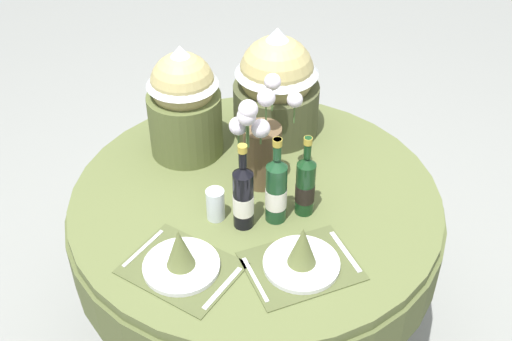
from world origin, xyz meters
TOP-DOWN VIEW (x-y plane):
  - ground at (0.00, 0.00)m, footprint 8.00×8.00m
  - dining_table at (0.00, 0.00)m, footprint 1.34×1.34m
  - place_setting_left at (-0.21, -0.37)m, footprint 0.42×0.40m
  - place_setting_right at (0.16, -0.34)m, footprint 0.42×0.38m
  - flower_vase at (0.02, 0.06)m, footprint 0.24×0.29m
  - wine_bottle_left at (0.07, -0.12)m, footprint 0.07×0.07m
  - wine_bottle_centre at (-0.03, -0.16)m, footprint 0.07×0.07m
  - wine_bottle_right at (0.17, -0.08)m, footprint 0.07×0.07m
  - tumbler_near_left at (-0.13, -0.13)m, footprint 0.06×0.06m
  - gift_tub_back_left at (-0.27, 0.26)m, footprint 0.28×0.28m
  - gift_tub_back_centre at (0.06, 0.40)m, footprint 0.34×0.34m

SIDE VIEW (x-z plane):
  - ground at x=0.00m, z-range 0.00..0.00m
  - dining_table at x=0.00m, z-range 0.25..1.02m
  - place_setting_left at x=-0.21m, z-range 0.74..0.90m
  - place_setting_right at x=0.16m, z-range 0.74..0.90m
  - tumbler_near_left at x=-0.13m, z-range 0.77..0.89m
  - wine_bottle_right at x=0.17m, z-range 0.74..1.04m
  - wine_bottle_centre at x=-0.03m, z-range 0.73..1.06m
  - wine_bottle_left at x=0.07m, z-range 0.74..1.06m
  - flower_vase at x=0.02m, z-range 0.75..1.15m
  - gift_tub_back_centre at x=0.06m, z-range 0.78..1.23m
  - gift_tub_back_left at x=-0.27m, z-range 0.79..1.23m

